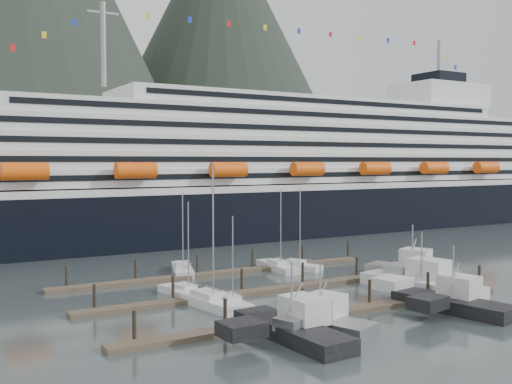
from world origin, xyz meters
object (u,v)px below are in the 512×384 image
Objects in this scene: sailboat_e at (182,270)px; trawler_e at (412,271)px; sailboat_g at (278,267)px; sailboat_f at (295,267)px; sailboat_b at (208,302)px; sailboat_c at (230,303)px; trawler_d at (452,303)px; trawler_c at (420,283)px; trawler_b at (319,321)px; cruise_ship at (280,179)px; trawler_a at (290,329)px; sailboat_a at (185,293)px.

sailboat_e is 0.93× the size of trawler_e.
trawler_e is (12.83, -14.37, 0.59)m from sailboat_g.
sailboat_f is 16.97m from trawler_e.
sailboat_e is at bearing -24.61° from sailboat_b.
trawler_d is at bearing -123.45° from sailboat_c.
trawler_c is at bearing -113.28° from sailboat_b.
trawler_b is (4.98, -14.06, 0.45)m from sailboat_b.
cruise_ship is 12.79× the size of sailboat_b.
cruise_ship is at bearing -48.38° from sailboat_b.
sailboat_c is 23.10m from sailboat_g.
sailboat_g reaches higher than sailboat_e.
cruise_ship is 71.37m from sailboat_b.
trawler_a is (-43.32, -69.50, -11.08)m from cruise_ship.
cruise_ship is at bearing -27.43° from sailboat_g.
sailboat_g is at bearing -33.39° from trawler_a.
trawler_b is at bearing -169.74° from sailboat_b.
sailboat_f is (21.26, 7.91, 0.01)m from sailboat_a.
cruise_ship is 74.44m from trawler_d.
sailboat_e is at bearing -34.48° from sailboat_a.
trawler_c is (25.96, -6.49, 0.55)m from sailboat_b.
sailboat_c is 24.47m from trawler_c.
sailboat_e is at bearing 75.24° from sailboat_g.
sailboat_c is at bearing -175.18° from sailboat_a.
sailboat_b is at bearing 0.30° from trawler_b.
trawler_a is at bearing 82.72° from trawler_b.
cruise_ship reaches higher than trawler_b.
cruise_ship reaches higher than sailboat_f.
sailboat_g is (-25.88, -39.83, -11.64)m from cruise_ship.
cruise_ship reaches higher than trawler_a.
sailboat_b reaches higher than sailboat_g.
trawler_c is (20.56, -26.17, 0.59)m from sailboat_e.
sailboat_c is 13.06m from trawler_b.
sailboat_a is at bearing 19.22° from sailboat_c.
trawler_e is (9.80, 15.78, 0.03)m from trawler_d.
sailboat_c reaches higher than trawler_c.
sailboat_g reaches higher than trawler_b.
sailboat_g reaches higher than trawler_a.
trawler_b is at bearing 73.17° from trawler_d.
cruise_ship is 79.99m from trawler_b.
sailboat_g is at bearing -6.64° from trawler_d.
sailboat_c is 0.74× the size of trawler_a.
sailboat_e reaches higher than trawler_e.
sailboat_f is 0.87× the size of trawler_a.
sailboat_b reaches higher than trawler_c.
sailboat_f reaches higher than trawler_b.
sailboat_b is (0.20, -5.97, 0.05)m from sailboat_a.
sailboat_e is (3.36, 21.02, 0.02)m from sailboat_c.
sailboat_c is at bearing -127.15° from cruise_ship.
sailboat_a is at bearing -4.70° from trawler_b.
cruise_ship reaches higher than trawler_d.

